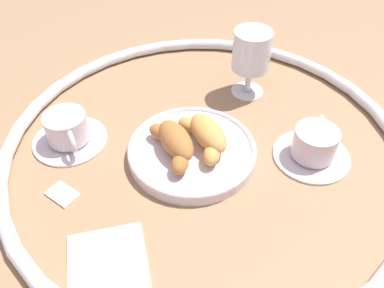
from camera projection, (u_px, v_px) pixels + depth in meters
The scene contains 10 objects.
ground_plane at pixel (205, 148), 0.74m from camera, with size 2.20×2.20×0.00m, color #997551.
table_chrome_rim at pixel (205, 144), 0.73m from camera, with size 0.73×0.73×0.02m, color silver.
pastry_plate at pixel (192, 151), 0.71m from camera, with size 0.23×0.23×0.02m.
croissant_large at pixel (205, 135), 0.70m from camera, with size 0.14×0.06×0.04m.
croissant_small at pixel (175, 143), 0.68m from camera, with size 0.14×0.07×0.04m.
coffee_cup_near at pixel (314, 146), 0.70m from camera, with size 0.14×0.14×0.06m.
coffee_cup_far at pixel (68, 131), 0.73m from camera, with size 0.14×0.14×0.06m.
juice_glass_left at pixel (251, 53), 0.80m from camera, with size 0.08×0.08×0.14m.
sugar_packet at pixel (62, 193), 0.66m from camera, with size 0.05×0.03×0.01m, color white.
folded_napkin at pixel (107, 261), 0.57m from camera, with size 0.11×0.11×0.01m, color silver.
Camera 1 is at (-0.46, 0.26, 0.52)m, focal length 37.84 mm.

